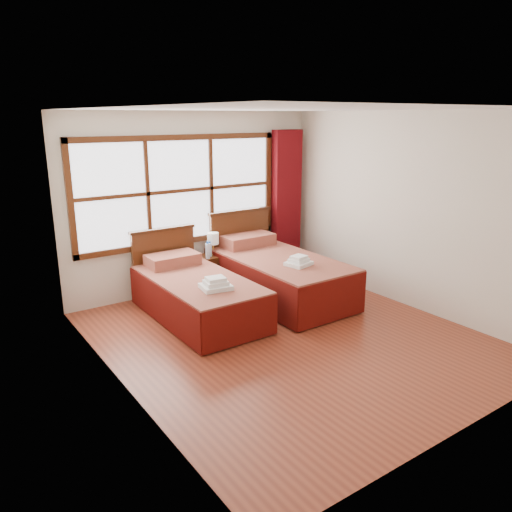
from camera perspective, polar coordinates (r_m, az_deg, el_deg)
floor at (r=6.00m, az=3.75°, el=-9.23°), size 4.50×4.50×0.00m
ceiling at (r=5.44m, az=4.26°, el=16.43°), size 4.50×4.50×0.00m
wall_back at (r=7.43m, az=-6.98°, el=6.10°), size 4.00×0.00×4.00m
wall_left at (r=4.63m, az=-15.70°, el=-0.27°), size 0.00×4.50×4.50m
wall_right at (r=6.99m, az=16.94°, el=4.92°), size 0.00×4.50×4.50m
window at (r=7.26m, az=-8.64°, el=7.41°), size 3.16×0.06×1.56m
curtain at (r=8.20m, az=3.48°, el=6.18°), size 0.50×0.16×2.30m
bed_left at (r=6.52m, az=-6.88°, el=-4.32°), size 1.04×2.06×1.01m
bed_right at (r=7.17m, az=2.31°, el=-2.03°), size 1.16×2.25×1.13m
nightstand at (r=7.51m, az=-5.12°, el=-1.89°), size 0.40×0.40×0.53m
towels_left at (r=5.96m, az=-4.61°, el=-3.24°), size 0.39×0.35×0.15m
towels_right at (r=6.67m, az=4.90°, el=-0.63°), size 0.37×0.34×0.13m
lamp at (r=7.43m, az=-4.94°, el=1.93°), size 0.17×0.17×0.33m
bottle_near at (r=7.25m, az=-5.54°, el=0.60°), size 0.07×0.07×0.25m
bottle_far at (r=7.37m, az=-5.29°, el=0.73°), size 0.06×0.06×0.22m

